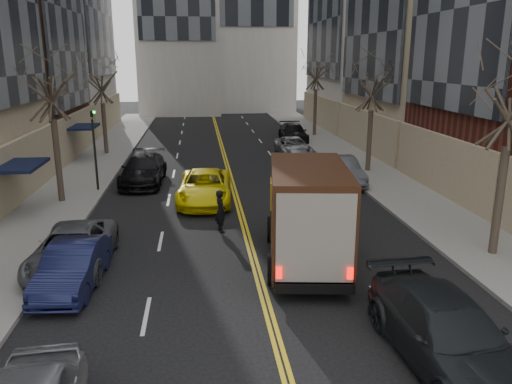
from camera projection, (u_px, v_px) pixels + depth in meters
sidewalk_left at (87, 171)px, 31.81m from camera, size 4.00×66.00×0.15m
sidewalk_right at (361, 165)px, 33.80m from camera, size 4.00×66.00×0.15m
tree_lf_mid at (48, 69)px, 23.41m from camera, size 3.20×3.20×8.91m
tree_lf_far at (100, 73)px, 36.03m from camera, size 3.20×3.20×8.12m
tree_rt_mid at (373, 73)px, 30.26m from camera, size 3.20×3.20×8.32m
tree_rt_far at (317, 61)px, 44.50m from camera, size 3.20×3.20×9.11m
traffic_signal at (94, 141)px, 26.47m from camera, size 0.29×0.26×4.70m
ups_truck at (307, 214)px, 17.42m from camera, size 3.38×6.89×3.63m
observer_sedan at (447, 333)px, 11.80m from camera, size 2.55×5.74×1.64m
taxi at (205, 187)px, 25.15m from camera, size 2.95×5.81×1.58m
pedestrian at (221, 211)px, 20.83m from camera, size 0.61×0.76×1.81m
parked_lf_b at (73, 266)px, 15.80m from camera, size 1.79×4.45×1.44m
parked_lf_c at (73, 249)px, 17.22m from camera, size 2.51×5.23×1.44m
parked_lf_d at (144, 170)px, 28.90m from camera, size 2.52×5.75×1.65m
parked_lf_e at (140, 169)px, 29.19m from camera, size 2.25×4.86×1.61m
parked_rt_a at (342, 171)px, 28.82m from camera, size 1.76×4.77×1.56m
parked_rt_b at (293, 147)px, 37.06m from camera, size 2.34×4.93×1.36m
parked_rt_c at (293, 133)px, 43.29m from camera, size 2.39×5.41×1.55m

